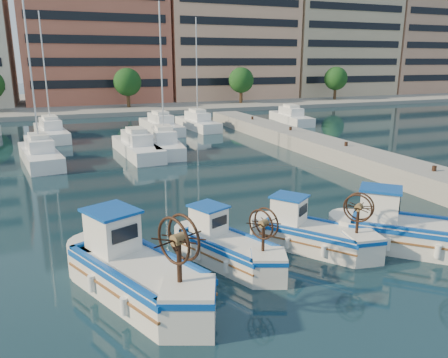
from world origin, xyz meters
TOP-DOWN VIEW (x-y plane):
  - ground at (0.00, 0.00)m, footprint 300.00×300.00m
  - quay at (13.00, 8.00)m, footprint 3.00×60.00m
  - waterfront at (9.23, 65.04)m, footprint 180.00×40.00m
  - yacht_marina at (-2.77, 27.76)m, footprint 39.76×20.70m
  - fishing_boat_a at (-4.73, 0.80)m, footprint 3.92×5.39m
  - fishing_boat_b at (-1.21, 1.88)m, footprint 3.04×4.19m
  - fishing_boat_c at (2.33, 1.82)m, footprint 3.68×4.17m
  - fishing_boat_d at (5.83, 0.38)m, footprint 4.74×4.64m

SIDE VIEW (x-z plane):
  - ground at x=0.00m, z-range 0.00..0.00m
  - yacht_marina at x=-2.77m, z-range -5.22..6.28m
  - quay at x=13.00m, z-range 0.00..1.20m
  - fishing_boat_b at x=-1.21m, z-range -0.57..1.96m
  - fishing_boat_c at x=2.33m, z-range -0.58..2.00m
  - fishing_boat_d at x=5.83m, z-range -0.68..2.36m
  - fishing_boat_a at x=-4.73m, z-range -0.73..2.52m
  - waterfront at x=9.23m, z-range -1.70..23.90m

